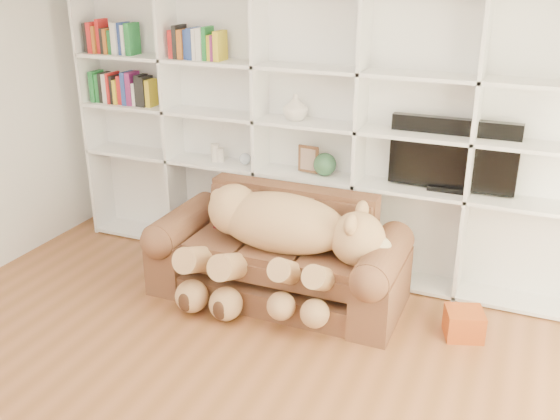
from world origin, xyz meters
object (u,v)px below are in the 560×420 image
at_px(teddy_bear, 278,237).
at_px(tv, 453,156).
at_px(sofa, 279,259).
at_px(gift_box, 464,323).

relative_size(teddy_bear, tv, 1.61).
distance_m(sofa, teddy_bear, 0.33).
height_order(teddy_bear, tv, tv).
xyz_separation_m(gift_box, tv, (-0.29, 0.69, 1.04)).
bearing_deg(sofa, gift_box, -1.82).
relative_size(teddy_bear, gift_box, 5.95).
bearing_deg(teddy_bear, sofa, 110.26).
distance_m(teddy_bear, gift_box, 1.50).
xyz_separation_m(teddy_bear, tv, (1.13, 0.81, 0.56)).
relative_size(gift_box, tv, 0.27).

